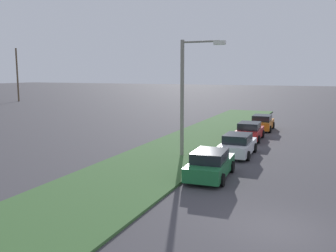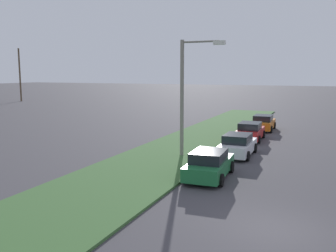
{
  "view_description": "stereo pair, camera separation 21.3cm",
  "coord_description": "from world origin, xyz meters",
  "px_view_note": "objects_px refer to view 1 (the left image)",
  "views": [
    {
      "loc": [
        -12.79,
        -1.15,
        5.47
      ],
      "look_at": [
        10.33,
        8.51,
        1.82
      ],
      "focal_mm": 39.39,
      "sensor_mm": 36.0,
      "label": 1
    },
    {
      "loc": [
        -12.7,
        -1.34,
        5.47
      ],
      "look_at": [
        10.33,
        8.51,
        1.82
      ],
      "focal_mm": 39.39,
      "sensor_mm": 36.0,
      "label": 2
    }
  ],
  "objects_px": {
    "parked_car_orange": "(262,123)",
    "parked_car_green": "(210,164)",
    "parked_car_white": "(238,145)",
    "streetlight": "(187,90)",
    "parked_car_red": "(249,131)",
    "distant_utility_pole": "(17,75)"
  },
  "relations": [
    {
      "from": "parked_car_orange",
      "to": "streetlight",
      "type": "xyz_separation_m",
      "value": [
        -13.52,
        2.77,
        3.67
      ]
    },
    {
      "from": "parked_car_green",
      "to": "parked_car_white",
      "type": "relative_size",
      "value": 1.02
    },
    {
      "from": "parked_car_orange",
      "to": "parked_car_white",
      "type": "bearing_deg",
      "value": 180.0
    },
    {
      "from": "parked_car_white",
      "to": "streetlight",
      "type": "height_order",
      "value": "streetlight"
    },
    {
      "from": "parked_car_green",
      "to": "parked_car_white",
      "type": "distance_m",
      "value": 5.75
    },
    {
      "from": "parked_car_red",
      "to": "parked_car_green",
      "type": "bearing_deg",
      "value": 179.29
    },
    {
      "from": "parked_car_green",
      "to": "parked_car_orange",
      "type": "xyz_separation_m",
      "value": [
        17.49,
        -0.05,
        0.0
      ]
    },
    {
      "from": "parked_car_white",
      "to": "parked_car_orange",
      "type": "xyz_separation_m",
      "value": [
        11.74,
        0.17,
        0.0
      ]
    },
    {
      "from": "parked_car_orange",
      "to": "parked_car_green",
      "type": "bearing_deg",
      "value": 179.0
    },
    {
      "from": "distant_utility_pole",
      "to": "parked_car_white",
      "type": "bearing_deg",
      "value": -121.75
    },
    {
      "from": "parked_car_red",
      "to": "distant_utility_pole",
      "type": "relative_size",
      "value": 0.43
    },
    {
      "from": "parked_car_green",
      "to": "streetlight",
      "type": "height_order",
      "value": "streetlight"
    },
    {
      "from": "parked_car_green",
      "to": "parked_car_red",
      "type": "bearing_deg",
      "value": -2.26
    },
    {
      "from": "parked_car_orange",
      "to": "streetlight",
      "type": "relative_size",
      "value": 0.58
    },
    {
      "from": "parked_car_white",
      "to": "streetlight",
      "type": "distance_m",
      "value": 5.03
    },
    {
      "from": "parked_car_red",
      "to": "distant_utility_pole",
      "type": "xyz_separation_m",
      "value": [
        24.01,
        48.21,
        4.28
      ]
    },
    {
      "from": "parked_car_white",
      "to": "parked_car_red",
      "type": "height_order",
      "value": "same"
    },
    {
      "from": "parked_car_white",
      "to": "streetlight",
      "type": "bearing_deg",
      "value": 120.68
    },
    {
      "from": "parked_car_white",
      "to": "parked_car_red",
      "type": "relative_size",
      "value": 0.99
    },
    {
      "from": "distant_utility_pole",
      "to": "parked_car_orange",
      "type": "bearing_deg",
      "value": -110.72
    },
    {
      "from": "parked_car_white",
      "to": "parked_car_orange",
      "type": "relative_size",
      "value": 1.0
    },
    {
      "from": "parked_car_green",
      "to": "parked_car_orange",
      "type": "relative_size",
      "value": 1.01
    }
  ]
}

